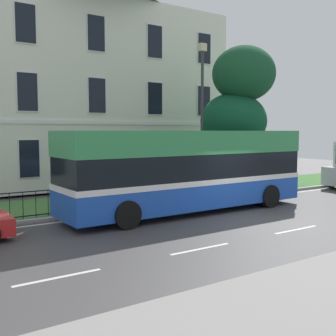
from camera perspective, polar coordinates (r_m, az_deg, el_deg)
The scene contains 6 objects.
ground_plane at distance 16.10m, azimuth 9.94°, elevation -6.61°, with size 60.00×56.00×0.18m.
georgian_townhouse at distance 26.77m, azimuth -13.73°, elevation 11.65°, with size 18.46×8.93×12.41m.
iron_verge_railing at distance 17.79m, azimuth -2.08°, elevation -3.33°, with size 18.14×0.04×0.97m.
evergreen_tree at distance 22.83m, azimuth 9.89°, elevation 4.70°, with size 5.13×5.13×7.81m.
single_decker_bus at distance 16.47m, azimuth 2.91°, elevation -0.22°, with size 10.54×2.70×3.24m.
street_lamp_post at distance 20.49m, azimuth 4.70°, elevation 8.00°, with size 0.36×0.24×7.30m.
Camera 1 is at (-10.98, -10.54, 3.22)m, focal length 44.42 mm.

